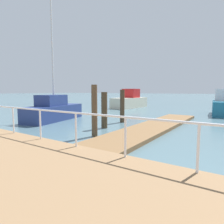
# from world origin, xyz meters

# --- Properties ---
(ground_plane) EXTENTS (300.00, 300.00, 0.00)m
(ground_plane) POSITION_xyz_m (0.00, 20.00, 0.00)
(ground_plane) COLOR slate
(floating_dock) EXTENTS (12.26, 2.00, 0.18)m
(floating_dock) POSITION_xyz_m (2.63, 10.55, 0.09)
(floating_dock) COLOR olive
(floating_dock) RESTS_ON ground_plane
(boardwalk_railing) EXTENTS (0.06, 28.12, 1.08)m
(boardwalk_railing) POSITION_xyz_m (-3.15, 10.66, 1.25)
(boardwalk_railing) COLOR white
(boardwalk_railing) RESTS_ON boardwalk
(dock_piling_1) EXTENTS (0.27, 0.27, 2.40)m
(dock_piling_1) POSITION_xyz_m (-0.44, 12.13, 1.20)
(dock_piling_1) COLOR brown
(dock_piling_1) RESTS_ON ground_plane
(dock_piling_2) EXTENTS (0.34, 0.34, 2.06)m
(dock_piling_2) POSITION_xyz_m (1.47, 12.96, 1.03)
(dock_piling_2) COLOR #473826
(dock_piling_2) RESTS_ON ground_plane
(dock_piling_3) EXTENTS (0.30, 0.30, 2.20)m
(dock_piling_3) POSITION_xyz_m (3.80, 13.17, 1.10)
(dock_piling_3) COLOR #473826
(dock_piling_3) RESTS_ON ground_plane
(moored_boat_1) EXTENTS (4.71, 2.25, 2.30)m
(moored_boat_1) POSITION_xyz_m (12.27, 7.87, 0.87)
(moored_boat_1) COLOR #1E6B8C
(moored_boat_1) RESTS_ON ground_plane
(moored_boat_2) EXTENTS (5.84, 2.32, 2.39)m
(moored_boat_2) POSITION_xyz_m (14.52, 18.46, 0.84)
(moored_boat_2) COLOR beige
(moored_boat_2) RESTS_ON ground_plane
(moored_boat_3) EXTENTS (5.24, 2.70, 9.47)m
(moored_boat_3) POSITION_xyz_m (1.86, 17.77, 0.76)
(moored_boat_3) COLOR navy
(moored_boat_3) RESTS_ON ground_plane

